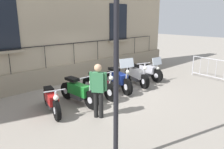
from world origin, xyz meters
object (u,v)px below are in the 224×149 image
(motorcycle_blue, at_px, (118,79))
(motorcycle_maroon, at_px, (99,86))
(motorcycle_red, at_px, (52,101))
(crowd_barrier, at_px, (212,68))
(motorcycle_green, at_px, (79,92))
(motorcycle_white, at_px, (136,75))
(motorcycle_silver, at_px, (147,71))
(pedestrian_standing, at_px, (98,88))

(motorcycle_blue, bearing_deg, motorcycle_maroon, -90.85)
(motorcycle_red, bearing_deg, motorcycle_blue, 90.75)
(motorcycle_red, height_order, crowd_barrier, crowd_barrier)
(motorcycle_green, bearing_deg, motorcycle_white, 91.18)
(motorcycle_red, xyz_separation_m, motorcycle_green, (-0.00, 1.05, 0.05))
(motorcycle_maroon, relative_size, crowd_barrier, 0.95)
(motorcycle_blue, bearing_deg, motorcycle_silver, 94.77)
(motorcycle_red, xyz_separation_m, motorcycle_maroon, (-0.06, 2.06, 0.03))
(motorcycle_red, bearing_deg, motorcycle_green, 90.21)
(motorcycle_silver, bearing_deg, motorcycle_green, -87.01)
(motorcycle_silver, bearing_deg, motorcycle_red, -87.56)
(motorcycle_red, bearing_deg, pedestrian_standing, 32.41)
(motorcycle_red, distance_m, pedestrian_standing, 1.67)
(motorcycle_green, bearing_deg, crowd_barrier, 73.38)
(motorcycle_maroon, bearing_deg, motorcycle_white, 90.38)
(crowd_barrier, bearing_deg, motorcycle_blue, -113.78)
(motorcycle_white, distance_m, crowd_barrier, 3.89)
(motorcycle_green, distance_m, motorcycle_silver, 4.28)
(motorcycle_maroon, relative_size, motorcycle_white, 1.07)
(motorcycle_maroon, height_order, crowd_barrier, motorcycle_maroon)
(motorcycle_maroon, bearing_deg, pedestrian_standing, -41.07)
(motorcycle_white, relative_size, motorcycle_silver, 0.99)
(pedestrian_standing, bearing_deg, crowd_barrier, 84.76)
(motorcycle_blue, relative_size, motorcycle_silver, 1.05)
(motorcycle_red, height_order, motorcycle_green, motorcycle_green)
(motorcycle_white, xyz_separation_m, crowd_barrier, (2.02, 3.31, 0.13))
(motorcycle_green, relative_size, motorcycle_blue, 1.01)
(motorcycle_blue, distance_m, pedestrian_standing, 2.67)
(motorcycle_red, xyz_separation_m, motorcycle_blue, (-0.04, 3.09, 0.10))
(motorcycle_maroon, height_order, pedestrian_standing, pedestrian_standing)
(motorcycle_silver, xyz_separation_m, crowd_barrier, (2.18, 2.29, 0.13))
(motorcycle_green, height_order, motorcycle_silver, motorcycle_silver)
(motorcycle_blue, height_order, motorcycle_silver, motorcycle_blue)
(motorcycle_white, bearing_deg, motorcycle_blue, -88.57)
(crowd_barrier, distance_m, pedestrian_standing, 6.81)
(motorcycle_green, relative_size, motorcycle_white, 1.06)
(motorcycle_maroon, xyz_separation_m, crowd_barrier, (2.01, 5.56, 0.14))
(motorcycle_red, height_order, motorcycle_blue, motorcycle_blue)
(pedestrian_standing, bearing_deg, motorcycle_blue, 121.49)
(motorcycle_green, distance_m, motorcycle_blue, 2.04)
(motorcycle_green, distance_m, pedestrian_standing, 1.44)
(pedestrian_standing, bearing_deg, motorcycle_green, 171.19)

